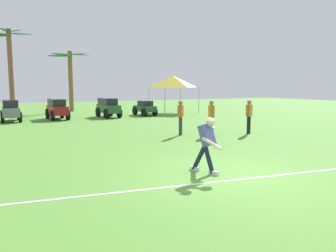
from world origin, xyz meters
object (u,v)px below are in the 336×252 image
at_px(teammate_near_sideline, 211,114).
at_px(parked_car_slot_a, 10,110).
at_px(teammate_deep, 249,113).
at_px(parked_car_slot_d, 145,108).
at_px(palm_tree_far_left, 10,64).
at_px(parked_car_slot_b, 57,108).
at_px(parked_car_slot_c, 108,107).
at_px(event_tent, 173,82).
at_px(teammate_midfield, 181,114).
at_px(palm_tree_left_of_centre, 70,75).
at_px(frisbee_thrower, 207,142).
at_px(frisbee_in_flight, 218,149).

height_order(teammate_near_sideline, parked_car_slot_a, teammate_near_sideline).
relative_size(teammate_deep, parked_car_slot_d, 0.69).
bearing_deg(teammate_near_sideline, palm_tree_far_left, 112.57).
bearing_deg(parked_car_slot_a, palm_tree_far_left, 87.39).
bearing_deg(parked_car_slot_a, parked_car_slot_b, 1.27).
distance_m(parked_car_slot_b, palm_tree_far_left, 8.52).
xyz_separation_m(teammate_deep, parked_car_slot_a, (-9.69, 10.87, -0.22)).
height_order(parked_car_slot_b, parked_car_slot_c, same).
bearing_deg(teammate_deep, event_tent, 78.25).
bearing_deg(teammate_midfield, teammate_near_sideline, -27.99).
bearing_deg(palm_tree_left_of_centre, teammate_midfield, -84.11).
height_order(frisbee_thrower, frisbee_in_flight, frisbee_thrower).
distance_m(teammate_midfield, event_tent, 12.73).
height_order(teammate_near_sideline, teammate_midfield, same).
bearing_deg(teammate_midfield, parked_car_slot_c, 92.20).
relative_size(parked_car_slot_c, palm_tree_far_left, 0.36).
distance_m(frisbee_thrower, teammate_midfield, 6.48).
distance_m(teammate_midfield, parked_car_slot_d, 10.25).
bearing_deg(frisbee_in_flight, teammate_midfield, 68.11).
bearing_deg(parked_car_slot_a, frisbee_thrower, -75.56).
bearing_deg(parked_car_slot_d, palm_tree_left_of_centre, 122.74).
xyz_separation_m(frisbee_thrower, event_tent, (8.19, 17.26, 1.76)).
bearing_deg(parked_car_slot_b, parked_car_slot_c, -1.07).
height_order(teammate_deep, parked_car_slot_d, teammate_deep).
distance_m(teammate_midfield, palm_tree_far_left, 18.76).
xyz_separation_m(teammate_deep, parked_car_slot_d, (-0.58, 10.96, -0.38)).
xyz_separation_m(palm_tree_far_left, event_tent, (11.91, -6.11, -1.40)).
bearing_deg(parked_car_slot_d, parked_car_slot_a, -179.48).
height_order(parked_car_slot_c, parked_car_slot_d, parked_car_slot_c).
bearing_deg(teammate_midfield, event_tent, 63.57).
bearing_deg(parked_car_slot_d, frisbee_in_flight, -107.19).
distance_m(teammate_deep, parked_car_slot_c, 11.40).
distance_m(parked_car_slot_c, palm_tree_far_left, 10.13).
xyz_separation_m(frisbee_in_flight, parked_car_slot_d, (5.07, 16.40, -0.15)).
distance_m(parked_car_slot_b, event_tent, 9.74).
bearing_deg(palm_tree_left_of_centre, parked_car_slot_c, -78.67).
bearing_deg(teammate_midfield, parked_car_slot_a, 123.96).
relative_size(frisbee_in_flight, teammate_near_sideline, 0.22).
bearing_deg(teammate_deep, parked_car_slot_b, 122.25).
xyz_separation_m(frisbee_thrower, palm_tree_far_left, (-3.73, 23.36, 3.15)).
xyz_separation_m(parked_car_slot_c, parked_car_slot_d, (2.85, 0.09, -0.16)).
distance_m(teammate_midfield, palm_tree_left_of_centre, 16.65).
xyz_separation_m(teammate_near_sideline, parked_car_slot_b, (-5.06, 10.56, -0.22)).
relative_size(teammate_near_sideline, palm_tree_left_of_centre, 0.30).
bearing_deg(palm_tree_left_of_centre, parked_car_slot_b, -108.29).
bearing_deg(event_tent, teammate_midfield, -116.43).
distance_m(frisbee_thrower, parked_car_slot_c, 15.95).
relative_size(frisbee_thrower, palm_tree_left_of_centre, 0.28).
relative_size(frisbee_thrower, teammate_near_sideline, 0.91).
bearing_deg(teammate_deep, parked_car_slot_a, 131.71).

